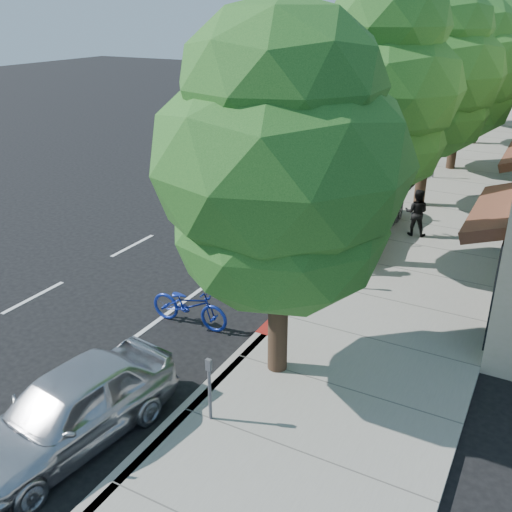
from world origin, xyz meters
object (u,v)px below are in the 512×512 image
Objects in this scene: street_tree_0 at (281,167)px; street_tree_5 at (499,56)px; street_tree_2 at (434,76)px; pedestrian at (416,212)px; cyclist at (331,244)px; street_tree_1 at (383,92)px; near_car_a at (69,409)px; dark_suv_far at (422,122)px; bicycle at (189,305)px; silver_suv at (346,215)px; white_pickup at (379,150)px; street_tree_4 at (485,55)px; street_tree_3 at (464,70)px; dark_sedan at (377,160)px.

street_tree_5 is (0.00, 30.00, -0.12)m from street_tree_0.
pedestrian is (0.62, -3.21, -3.87)m from street_tree_2.
street_tree_1 is at bearing -63.85° from cyclist.
street_tree_1 is 1.91× the size of near_car_a.
bicycle is at bearing -81.09° from dark_suv_far.
cyclist is 0.46× the size of near_car_a.
pedestrian reaches higher than silver_suv.
white_pickup is 1.43× the size of near_car_a.
cyclist is 0.92× the size of bicycle.
street_tree_4 is 1.04× the size of street_tree_5.
street_tree_1 is 1.04× the size of street_tree_4.
silver_suv is at bearing -97.83° from street_tree_3.
cyclist is 2.88m from silver_suv.
dark_suv_far reaches higher than dark_sedan.
street_tree_1 is 1.03× the size of street_tree_3.
pedestrian reaches higher than bicycle.
street_tree_2 is 1.03× the size of street_tree_4.
street_tree_1 is 20.00m from dark_suv_far.
dark_sedan is at bearing -137.52° from street_tree_3.
dark_sedan is 0.98× the size of dark_suv_far.
street_tree_3 reaches higher than dark_suv_far.
white_pickup is 20.52m from near_car_a.
white_pickup reaches higher than bicycle.
street_tree_3 is 1.30× the size of silver_suv.
street_tree_1 is 10.64m from near_car_a.
near_car_a is (-1.42, -8.50, -0.24)m from cyclist.
silver_suv is 7.79m from dark_sedan.
street_tree_1 is 7.35m from bicycle.
street_tree_5 is at bearing 90.00° from street_tree_3.
street_tree_1 is 5.08× the size of pedestrian.
cyclist is at bearing 99.19° from street_tree_0.
near_car_a is (-2.23, -15.50, -4.10)m from street_tree_2.
silver_suv is at bearing 19.89° from pedestrian.
cyclist reaches higher than silver_suv.
dark_sedan is 1.15× the size of near_car_a.
street_tree_4 is 23.74m from bicycle.
cyclist is 10.67m from dark_sedan.
street_tree_3 is 4.88m from white_pickup.
dark_suv_far is at bearing 99.46° from near_car_a.
dark_suv_far is at bearing 103.10° from street_tree_2.
street_tree_3 reaches higher than street_tree_5.
cyclist is at bearing 63.37° from pedestrian.
cyclist is 1.22× the size of pedestrian.
bicycle is at bearing -95.28° from street_tree_5.
dark_sedan is (-1.34, 7.68, -0.04)m from silver_suv.
street_tree_2 reaches higher than street_tree_4.
cyclist is at bearing -92.44° from street_tree_4.
near_car_a is at bearing -95.92° from street_tree_3.
street_tree_1 is 12.01m from street_tree_3.
silver_suv is 1.00× the size of white_pickup.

